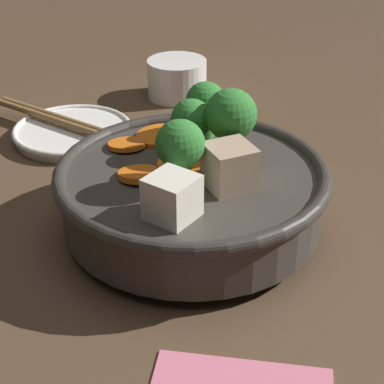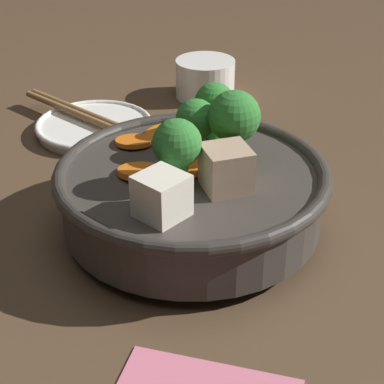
{
  "view_description": "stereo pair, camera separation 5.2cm",
  "coord_description": "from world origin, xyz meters",
  "px_view_note": "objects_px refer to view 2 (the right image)",
  "views": [
    {
      "loc": [
        -0.01,
        -0.45,
        0.3
      ],
      "look_at": [
        0.0,
        0.0,
        0.04
      ],
      "focal_mm": 60.0,
      "sensor_mm": 36.0,
      "label": 1
    },
    {
      "loc": [
        0.04,
        -0.44,
        0.3
      ],
      "look_at": [
        0.0,
        0.0,
        0.04
      ],
      "focal_mm": 60.0,
      "sensor_mm": 36.0,
      "label": 2
    }
  ],
  "objects_px": {
    "side_saucer": "(94,126)",
    "chopsticks_pair": "(94,118)",
    "tea_cup": "(205,78)",
    "stirfry_bowl": "(193,187)"
  },
  "relations": [
    {
      "from": "side_saucer",
      "to": "chopsticks_pair",
      "type": "height_order",
      "value": "chopsticks_pair"
    },
    {
      "from": "tea_cup",
      "to": "chopsticks_pair",
      "type": "bearing_deg",
      "value": -133.86
    },
    {
      "from": "stirfry_bowl",
      "to": "side_saucer",
      "type": "relative_size",
      "value": 1.74
    },
    {
      "from": "side_saucer",
      "to": "tea_cup",
      "type": "bearing_deg",
      "value": 46.14
    },
    {
      "from": "side_saucer",
      "to": "tea_cup",
      "type": "xyz_separation_m",
      "value": [
        0.11,
        0.12,
        0.02
      ]
    },
    {
      "from": "tea_cup",
      "to": "stirfry_bowl",
      "type": "bearing_deg",
      "value": -87.31
    },
    {
      "from": "side_saucer",
      "to": "tea_cup",
      "type": "height_order",
      "value": "tea_cup"
    },
    {
      "from": "tea_cup",
      "to": "chopsticks_pair",
      "type": "relative_size",
      "value": 0.38
    },
    {
      "from": "stirfry_bowl",
      "to": "chopsticks_pair",
      "type": "relative_size",
      "value": 1.17
    },
    {
      "from": "side_saucer",
      "to": "chopsticks_pair",
      "type": "relative_size",
      "value": 0.67
    }
  ]
}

